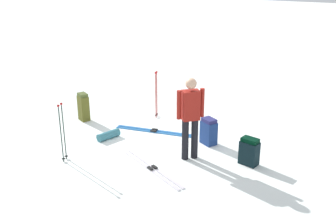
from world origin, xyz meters
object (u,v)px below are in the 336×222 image
ski_pair_far (152,169)px  backpack_large_dark (83,107)px  skier_standing (190,115)px  thermos_bottle (185,108)px  backpack_bright (209,132)px  ski_poles_planted_near (62,129)px  ski_poles_planted_far (156,92)px  sleeping_mat_rolled (109,135)px  backpack_small_spare (249,152)px  ski_pair_near (154,131)px

ski_pair_far → backpack_large_dark: (-1.31, -2.94, 0.34)m
skier_standing → thermos_bottle: bearing=-149.2°
backpack_bright → ski_poles_planted_near: bearing=-43.8°
ski_poles_planted_far → sleeping_mat_rolled: (1.75, -0.17, -0.59)m
backpack_small_spare → ski_pair_far: bearing=-52.3°
ski_poles_planted_near → sleeping_mat_rolled: size_ratio=2.21×
skier_standing → sleeping_mat_rolled: 2.22m
skier_standing → backpack_bright: skier_standing is taller
backpack_small_spare → ski_poles_planted_far: ski_poles_planted_far is taller
ski_poles_planted_near → ski_poles_planted_far: ski_poles_planted_far is taller
backpack_bright → sleeping_mat_rolled: size_ratio=1.08×
ski_pair_near → backpack_large_dark: backpack_large_dark is taller
ski_poles_planted_far → ski_pair_far: bearing=31.1°
backpack_large_dark → backpack_bright: bearing=95.6°
backpack_small_spare → ski_poles_planted_far: bearing=-113.2°
ski_pair_far → ski_poles_planted_near: ski_poles_planted_near is taller
skier_standing → sleeping_mat_rolled: bearing=-87.4°
skier_standing → backpack_small_spare: bearing=108.3°
backpack_bright → ski_poles_planted_near: (2.23, -2.14, 0.39)m
ski_pair_far → thermos_bottle: size_ratio=6.88×
ski_pair_far → backpack_small_spare: size_ratio=3.20×
sleeping_mat_rolled → ski_pair_far: bearing=66.9°
backpack_large_dark → sleeping_mat_rolled: (0.60, 1.29, -0.26)m
ski_pair_near → ski_pair_far: bearing=32.0°
ski_pair_near → sleeping_mat_rolled: 1.11m
ski_pair_near → sleeping_mat_rolled: (0.89, -0.66, 0.08)m
backpack_large_dark → backpack_small_spare: (0.14, 4.46, -0.08)m
ski_poles_planted_far → skier_standing: bearing=48.4°
backpack_bright → skier_standing: bearing=-1.5°
backpack_large_dark → sleeping_mat_rolled: bearing=64.9°
skier_standing → ski_poles_planted_far: 2.52m
ski_poles_planted_far → backpack_large_dark: bearing=-51.8°
backpack_bright → sleeping_mat_rolled: backpack_bright is taller
skier_standing → ski_poles_planted_far: (-1.66, -1.87, -0.27)m
skier_standing → backpack_large_dark: 3.42m
ski_pair_near → backpack_bright: (-0.05, 1.41, 0.28)m
backpack_large_dark → backpack_bright: 3.37m
skier_standing → ski_pair_near: 1.85m
ski_pair_far → sleeping_mat_rolled: 1.80m
ski_poles_planted_near → backpack_small_spare: bearing=118.5°
ski_poles_planted_near → thermos_bottle: 3.83m
backpack_small_spare → skier_standing: bearing=-71.7°
ski_pair_far → backpack_small_spare: backpack_small_spare is taller
skier_standing → ski_poles_planted_near: 2.55m
backpack_small_spare → thermos_bottle: backpack_small_spare is taller
skier_standing → ski_pair_near: skier_standing is taller
backpack_large_dark → sleeping_mat_rolled: size_ratio=1.30×
ski_pair_near → backpack_bright: size_ratio=3.17×
ski_pair_far → backpack_large_dark: size_ratio=2.50×
ski_poles_planted_near → ski_poles_planted_far: (-3.05, 0.25, 0.00)m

